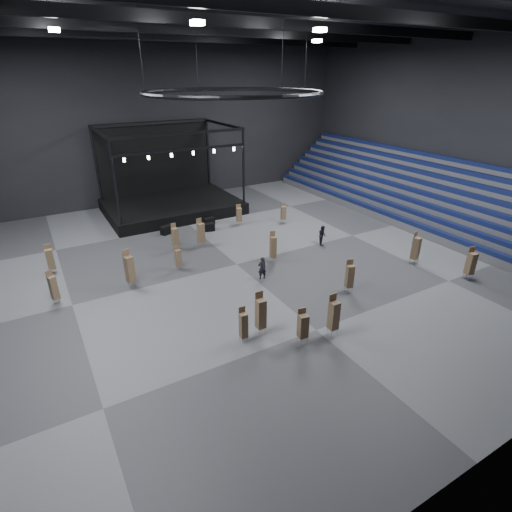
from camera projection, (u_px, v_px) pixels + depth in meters
floor at (237, 264)px, 32.55m from camera, size 50.00×50.00×0.00m
ceiling at (231, 6)px, 24.95m from camera, size 50.00×42.00×0.20m
wall_back at (150, 123)px, 45.24m from camera, size 50.00×0.20×18.00m
wall_right at (455, 129)px, 40.08m from camera, size 0.20×42.00×18.00m
bleachers_right at (429, 202)px, 42.21m from camera, size 7.20×40.00×6.40m
stage at (170, 197)px, 44.68m from camera, size 14.00×10.00×9.20m
truss_ring at (233, 93)px, 27.06m from camera, size 12.30×12.30×5.15m
roof_girders at (231, 21)px, 25.29m from camera, size 49.00×30.35×0.70m
floodlights at (264, 27)px, 22.40m from camera, size 28.60×16.60×0.25m
flight_case_left at (167, 230)px, 38.49m from camera, size 1.35×1.02×0.80m
flight_case_mid at (209, 227)px, 39.18m from camera, size 1.24×0.81×0.76m
flight_case_right at (209, 221)px, 40.81m from camera, size 1.11×0.64×0.71m
chair_stack_0 at (471, 263)px, 29.71m from camera, size 0.64×0.64×2.57m
chair_stack_1 at (303, 325)px, 22.69m from camera, size 0.60×0.60×2.23m
chair_stack_2 at (239, 214)px, 40.37m from camera, size 0.61×0.61×2.16m
chair_stack_3 at (273, 247)px, 32.48m from camera, size 0.56×0.56×2.64m
chair_stack_4 at (350, 276)px, 27.99m from camera, size 0.62×0.62×2.49m
chair_stack_5 at (53, 287)px, 26.60m from camera, size 0.56×0.56×2.44m
chair_stack_6 at (283, 212)px, 40.94m from camera, size 0.63×0.63×2.10m
chair_stack_7 at (243, 325)px, 22.77m from camera, size 0.44×0.44×2.31m
chair_stack_8 at (175, 237)px, 34.64m from camera, size 0.53×0.53×2.45m
chair_stack_9 at (201, 232)px, 35.30m from camera, size 0.62×0.62×2.61m
chair_stack_10 at (416, 248)px, 32.10m from camera, size 0.65×0.65×2.74m
chair_stack_11 at (178, 257)px, 31.24m from camera, size 0.47×0.47×2.03m
chair_stack_12 at (50, 258)px, 30.59m from camera, size 0.53×0.53×2.41m
chair_stack_13 at (334, 315)px, 23.33m from camera, size 0.54×0.54×2.70m
chair_stack_14 at (261, 313)px, 23.43m from camera, size 0.54×0.54×2.79m
chair_stack_15 at (129, 269)px, 28.52m from camera, size 0.67×0.67×2.94m
man_center at (262, 268)px, 29.94m from camera, size 0.70×0.50×1.80m
crew_member at (322, 235)px, 35.97m from camera, size 0.95×1.05×1.77m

